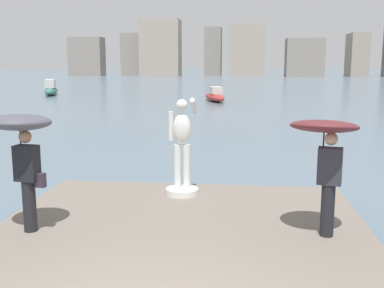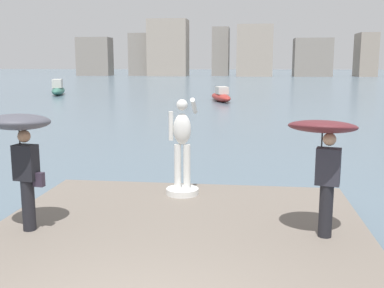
% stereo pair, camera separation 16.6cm
% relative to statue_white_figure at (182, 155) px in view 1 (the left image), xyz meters
% --- Properties ---
extents(ground_plane, '(400.00, 400.00, 0.00)m').
position_rel_statue_white_figure_xyz_m(ground_plane, '(0.24, 34.47, -1.27)').
color(ground_plane, slate).
extents(pier, '(6.50, 9.43, 0.40)m').
position_rel_statue_white_figure_xyz_m(pier, '(0.24, -3.82, -1.07)').
color(pier, '#70665B').
rests_on(pier, ground).
extents(statue_white_figure, '(0.71, 0.91, 2.10)m').
position_rel_statue_white_figure_xyz_m(statue_white_figure, '(0.00, 0.00, 0.00)').
color(statue_white_figure, white).
rests_on(statue_white_figure, pier).
extents(onlooker_left, '(1.20, 1.21, 2.02)m').
position_rel_statue_white_figure_xyz_m(onlooker_left, '(-2.36, -2.44, 0.73)').
color(onlooker_left, black).
rests_on(onlooker_left, pier).
extents(onlooker_right, '(1.33, 1.34, 1.98)m').
position_rel_statue_white_figure_xyz_m(onlooker_right, '(2.61, -2.13, 0.68)').
color(onlooker_right, black).
rests_on(onlooker_right, pier).
extents(boat_mid, '(2.58, 5.26, 1.26)m').
position_rel_statue_white_figure_xyz_m(boat_mid, '(-0.98, 29.66, -0.83)').
color(boat_mid, '#9E2D28').
rests_on(boat_mid, ground).
extents(boat_leftward, '(2.76, 5.64, 1.60)m').
position_rel_statue_white_figure_xyz_m(boat_leftward, '(-18.03, 35.66, -0.70)').
color(boat_leftward, '#336B5B').
rests_on(boat_leftward, ground).
extents(distant_skyline, '(83.92, 12.13, 13.95)m').
position_rel_statue_white_figure_xyz_m(distant_skyline, '(-2.96, 107.64, 4.62)').
color(distant_skyline, gray).
rests_on(distant_skyline, ground).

